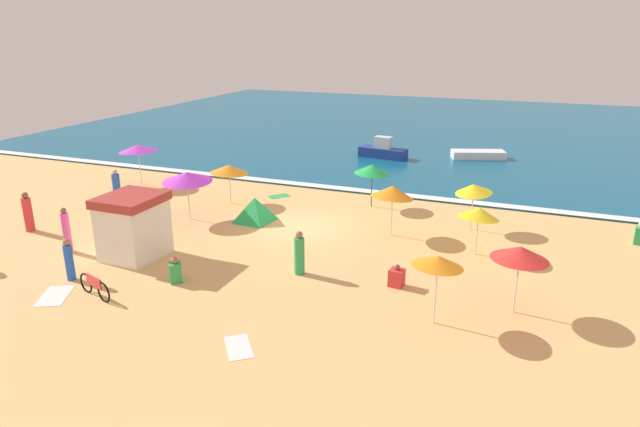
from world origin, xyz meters
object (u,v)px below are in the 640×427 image
at_px(beach_umbrella_8, 187,177).
at_px(small_boat_1, 383,151).
at_px(beach_umbrella_0, 138,148).
at_px(beachgoer_7, 28,213).
at_px(beach_umbrella_6, 479,213).
at_px(beachgoer_2, 116,186).
at_px(beach_umbrella_4, 393,192).
at_px(beach_umbrella_5, 520,253).
at_px(beach_umbrella_2, 438,261).
at_px(small_boat_0, 478,155).
at_px(beach_umbrella_7, 474,189).
at_px(beach_tent, 255,210).
at_px(beachgoer_9, 397,277).
at_px(beachgoer_6, 640,234).
at_px(beach_umbrella_1, 229,169).
at_px(beach_umbrella_3, 372,169).
at_px(parked_bicycle, 94,286).
at_px(beachgoer_0, 102,216).
at_px(beachgoer_8, 66,231).
at_px(lifeguard_cabana, 133,226).
at_px(beachgoer_4, 69,260).
at_px(beachgoer_10, 299,254).
at_px(beachgoer_5, 175,271).
at_px(beachgoer_3, 149,226).

distance_m(beach_umbrella_8, small_boat_1, 16.35).
bearing_deg(beach_umbrella_0, beachgoer_7, -87.14).
distance_m(beach_umbrella_6, beachgoer_2, 18.34).
distance_m(beach_umbrella_6, beachgoer_7, 19.18).
distance_m(beach_umbrella_0, beachgoer_2, 3.22).
height_order(beach_umbrella_4, beachgoer_2, beach_umbrella_4).
distance_m(beach_umbrella_5, small_boat_1, 21.67).
distance_m(beach_umbrella_2, small_boat_0, 23.21).
bearing_deg(beach_umbrella_7, beach_umbrella_5, -72.79).
xyz_separation_m(beach_tent, small_boat_1, (2.03, 14.66, -0.00)).
distance_m(beachgoer_9, small_boat_0, 21.03).
height_order(beach_umbrella_5, beach_umbrella_6, beach_umbrella_5).
height_order(beach_umbrella_2, beachgoer_6, beach_umbrella_2).
relative_size(beach_umbrella_5, beachgoer_7, 1.39).
relative_size(beach_umbrella_1, beach_umbrella_3, 1.25).
relative_size(parked_bicycle, beachgoer_0, 1.99).
bearing_deg(beachgoer_8, beach_umbrella_2, -1.17).
distance_m(lifeguard_cabana, beachgoer_8, 2.92).
relative_size(beach_tent, beachgoer_7, 1.23).
xyz_separation_m(beachgoer_4, beachgoer_9, (10.91, 3.77, -0.41)).
relative_size(beach_umbrella_8, beachgoer_10, 1.66).
height_order(beachgoer_2, beachgoer_7, beachgoer_7).
xyz_separation_m(beach_umbrella_0, beach_tent, (9.05, -3.27, -1.53)).
bearing_deg(beachgoer_8, beach_umbrella_8, 66.93).
xyz_separation_m(beachgoer_6, beachgoer_9, (-8.38, -7.57, -0.09)).
bearing_deg(beach_umbrella_8, beach_umbrella_1, 79.69).
bearing_deg(beach_umbrella_8, beach_tent, 15.35).
bearing_deg(small_boat_0, beachgoer_6, -59.13).
relative_size(beachgoer_6, small_boat_1, 0.29).
bearing_deg(lifeguard_cabana, beachgoer_8, -168.10).
xyz_separation_m(lifeguard_cabana, beachgoer_9, (10.14, 1.19, -0.94)).
bearing_deg(beachgoer_7, small_boat_0, 52.18).
height_order(beachgoer_5, beachgoer_9, beachgoer_5).
bearing_deg(beach_umbrella_5, beachgoer_10, 178.68).
bearing_deg(beachgoer_5, beach_umbrella_3, 70.38).
xyz_separation_m(beach_umbrella_6, beach_tent, (-9.97, 0.27, -1.15)).
height_order(beach_umbrella_3, beachgoer_8, beach_umbrella_3).
xyz_separation_m(beach_umbrella_3, beach_umbrella_6, (5.62, -4.44, -0.20)).
distance_m(beachgoer_2, small_boat_1, 17.59).
relative_size(beachgoer_8, beachgoer_9, 2.28).
height_order(beach_umbrella_3, beachgoer_3, beach_umbrella_3).
xyz_separation_m(beachgoer_4, beachgoer_7, (-5.50, 3.21, 0.09)).
relative_size(beachgoer_6, beachgoer_7, 0.54).
bearing_deg(beach_umbrella_3, beachgoer_6, -3.99).
relative_size(beach_tent, beachgoer_4, 1.41).
distance_m(lifeguard_cabana, beachgoer_0, 4.83).
xyz_separation_m(beach_umbrella_0, beach_umbrella_3, (13.40, 0.90, -0.19)).
bearing_deg(beachgoer_5, small_boat_0, 72.01).
height_order(beach_tent, parked_bicycle, beach_tent).
bearing_deg(lifeguard_cabana, parked_bicycle, -73.17).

